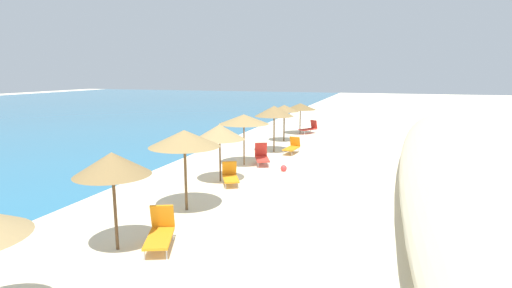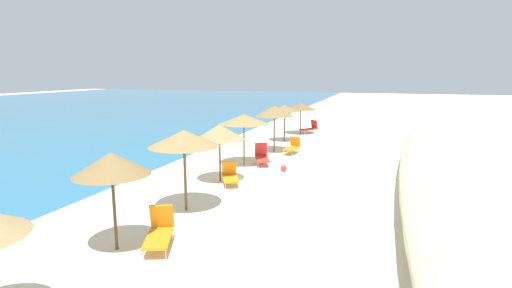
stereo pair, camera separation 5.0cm
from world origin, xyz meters
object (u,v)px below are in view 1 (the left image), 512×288
object	(u,v)px
beach_umbrella_2	(184,139)
lounge_chair_0	(309,128)
lounge_chair_4	(262,156)
cooler_box	(275,200)
lounge_chair_2	(230,176)
beach_umbrella_6	(284,108)
beach_umbrella_7	(300,106)
beach_ball	(284,168)
beach_umbrella_4	(244,119)
lounge_chair_3	(292,147)
beach_umbrella_3	(220,132)
lounge_chair_1	(160,231)
beach_umbrella_1	(112,164)
beach_umbrella_5	(274,111)

from	to	relation	value
beach_umbrella_2	lounge_chair_0	bearing A→B (deg)	-2.26
lounge_chair_4	cooler_box	xyz separation A→B (m)	(-6.04, -2.41, -0.30)
lounge_chair_2	cooler_box	bearing A→B (deg)	115.98
beach_umbrella_6	lounge_chair_4	distance (m)	7.71
beach_umbrella_7	cooler_box	world-z (taller)	beach_umbrella_7
beach_ball	cooler_box	distance (m)	5.02
beach_umbrella_4	lounge_chair_3	xyz separation A→B (m)	(3.77, -1.74, -2.02)
lounge_chair_2	lounge_chair_0	bearing A→B (deg)	-119.27
lounge_chair_4	cooler_box	world-z (taller)	lounge_chair_4
beach_umbrella_3	lounge_chair_1	size ratio (longest dim) A/B	1.53
beach_umbrella_6	lounge_chair_3	distance (m)	4.76
beach_umbrella_2	beach_umbrella_4	bearing A→B (deg)	3.50
beach_umbrella_1	cooler_box	world-z (taller)	beach_umbrella_1
lounge_chair_4	cooler_box	distance (m)	6.51
cooler_box	lounge_chair_4	bearing A→B (deg)	21.77
beach_umbrella_5	beach_ball	size ratio (longest dim) A/B	8.89
beach_umbrella_6	beach_umbrella_4	bearing A→B (deg)	178.67
beach_umbrella_4	lounge_chair_3	bearing A→B (deg)	-24.72
lounge_chair_0	cooler_box	distance (m)	17.87
beach_umbrella_7	lounge_chair_1	bearing A→B (deg)	-178.22
beach_umbrella_2	lounge_chair_3	world-z (taller)	beach_umbrella_2
beach_umbrella_1	beach_ball	xyz separation A→B (m)	(10.09, -2.19, -2.28)
beach_umbrella_1	cooler_box	xyz separation A→B (m)	(5.16, -3.11, -2.29)
lounge_chair_0	lounge_chair_1	world-z (taller)	lounge_chair_1
beach_umbrella_3	beach_umbrella_5	size ratio (longest dim) A/B	0.91
beach_umbrella_6	lounge_chair_2	distance (m)	11.75
beach_umbrella_6	lounge_chair_1	bearing A→B (deg)	-176.75
beach_umbrella_2	beach_umbrella_3	xyz separation A→B (m)	(3.89, 0.36, -0.33)
beach_umbrella_7	lounge_chair_0	size ratio (longest dim) A/B	1.49
beach_umbrella_1	beach_umbrella_4	xyz separation A→B (m)	(10.80, 0.17, 0.00)
beach_umbrella_5	lounge_chair_3	bearing A→B (deg)	-95.19
lounge_chair_0	beach_umbrella_4	bearing A→B (deg)	117.43
beach_umbrella_2	beach_umbrella_4	distance (m)	7.30
beach_umbrella_4	beach_ball	distance (m)	3.35
beach_umbrella_2	lounge_chair_3	size ratio (longest dim) A/B	1.76
beach_umbrella_7	beach_ball	xyz separation A→B (m)	(-12.35, -1.82, -2.03)
beach_umbrella_2	lounge_chair_4	world-z (taller)	beach_umbrella_2
lounge_chair_3	lounge_chair_4	bearing A→B (deg)	81.22
beach_umbrella_2	cooler_box	distance (m)	4.08
lounge_chair_2	beach_umbrella_3	bearing A→B (deg)	-56.83
lounge_chair_3	lounge_chair_4	world-z (taller)	lounge_chair_4
beach_umbrella_6	beach_umbrella_7	xyz separation A→B (m)	(3.81, -0.35, -0.16)
beach_umbrella_6	lounge_chair_1	world-z (taller)	beach_umbrella_6
beach_umbrella_7	lounge_chair_0	xyz separation A→B (m)	(0.46, -0.68, -1.75)
lounge_chair_0	lounge_chair_1	size ratio (longest dim) A/B	0.97
lounge_chair_1	lounge_chair_4	xyz separation A→B (m)	(10.65, 0.35, 0.01)
beach_umbrella_3	lounge_chair_1	bearing A→B (deg)	-170.70
lounge_chair_3	beach_umbrella_5	bearing A→B (deg)	0.56
beach_umbrella_7	beach_ball	distance (m)	12.65
beach_ball	beach_umbrella_2	bearing A→B (deg)	163.84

